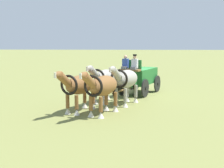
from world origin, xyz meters
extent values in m
plane|color=olive|center=(0.00, 0.00, 0.00)|extent=(220.00, 220.00, 0.00)
cube|color=#236B2D|center=(0.00, 0.00, 1.18)|extent=(3.23, 2.46, 1.02)
cube|color=brown|center=(1.56, -0.68, 1.73)|extent=(1.02, 1.38, 0.12)
cube|color=#236B2D|center=(1.93, -0.84, 1.02)|extent=(0.67, 1.13, 0.60)
cube|color=#236B2D|center=(1.29, -0.56, 2.06)|extent=(0.56, 1.18, 0.55)
cube|color=black|center=(0.00, 0.00, 0.57)|extent=(3.00, 1.43, 0.16)
cylinder|color=black|center=(1.39, 0.27, 0.57)|extent=(1.08, 0.53, 1.14)
cylinder|color=black|center=(1.39, 0.27, 0.57)|extent=(0.26, 0.25, 0.20)
cylinder|color=black|center=(0.74, -1.20, 0.57)|extent=(1.08, 0.53, 1.14)
cylinder|color=black|center=(0.74, -1.20, 0.57)|extent=(0.26, 0.25, 0.20)
cylinder|color=black|center=(-0.74, 1.20, 0.57)|extent=(1.08, 0.53, 1.14)
cylinder|color=black|center=(-0.74, 1.20, 0.57)|extent=(0.26, 0.25, 0.20)
cylinder|color=black|center=(-1.39, -0.27, 0.57)|extent=(1.08, 0.53, 1.14)
cylinder|color=black|center=(-1.39, -0.27, 0.57)|extent=(0.26, 0.25, 0.20)
cylinder|color=brown|center=(2.52, -1.10, 0.62)|extent=(2.42, 1.13, 0.10)
cube|color=slate|center=(1.80, -0.45, 1.87)|extent=(0.49, 0.45, 0.16)
cube|color=silver|center=(1.69, -0.40, 2.14)|extent=(0.36, 0.43, 0.55)
sphere|color=tan|center=(1.69, -0.40, 2.53)|extent=(0.22, 0.22, 0.22)
cylinder|color=black|center=(1.69, -0.40, 2.66)|extent=(0.24, 0.24, 0.08)
cube|color=slate|center=(1.55, -1.02, 1.87)|extent=(0.49, 0.45, 0.16)
cube|color=#334C99|center=(1.44, -0.97, 2.14)|extent=(0.36, 0.43, 0.55)
sphere|color=tan|center=(1.44, -0.97, 2.53)|extent=(0.22, 0.22, 0.22)
ellipsoid|color=#9E998E|center=(3.61, -0.87, 1.42)|extent=(2.27, 1.73, 0.99)
cylinder|color=#9E998E|center=(4.38, -0.91, 0.65)|extent=(0.18, 0.18, 0.70)
cone|color=silver|center=(4.38, -0.91, 0.15)|extent=(0.30, 0.30, 0.30)
cylinder|color=#9E998E|center=(4.16, -1.41, 0.65)|extent=(0.18, 0.18, 0.70)
cone|color=silver|center=(4.16, -1.41, 0.15)|extent=(0.30, 0.30, 0.30)
cylinder|color=#9E998E|center=(3.06, -0.33, 0.65)|extent=(0.18, 0.18, 0.70)
cone|color=silver|center=(3.06, -0.33, 0.15)|extent=(0.30, 0.30, 0.30)
cylinder|color=#9E998E|center=(2.84, -0.83, 0.65)|extent=(0.18, 0.18, 0.70)
cone|color=silver|center=(2.84, -0.83, 0.15)|extent=(0.30, 0.30, 0.30)
cylinder|color=#9E998E|center=(4.79, -1.39, 1.83)|extent=(1.01, 0.71, 0.81)
ellipsoid|color=#9E998E|center=(5.13, -1.54, 2.09)|extent=(0.65, 0.48, 0.32)
cube|color=silver|center=(5.39, -1.65, 2.09)|extent=(0.10, 0.12, 0.24)
torus|color=black|center=(4.45, -1.24, 1.52)|extent=(0.51, 0.97, 1.01)
cylinder|color=black|center=(2.62, -0.44, 1.12)|extent=(0.14, 0.14, 0.80)
ellipsoid|color=#9E998E|center=(3.09, -2.06, 1.43)|extent=(2.32, 1.69, 0.91)
cylinder|color=#9E998E|center=(3.87, -2.13, 0.68)|extent=(0.18, 0.18, 0.73)
cone|color=silver|center=(3.87, -2.13, 0.16)|extent=(0.30, 0.30, 0.31)
cylinder|color=#9E998E|center=(3.67, -2.59, 0.68)|extent=(0.18, 0.18, 0.73)
cone|color=silver|center=(3.67, -2.59, 0.16)|extent=(0.30, 0.30, 0.31)
cylinder|color=#9E998E|center=(2.50, -1.53, 0.68)|extent=(0.18, 0.18, 0.73)
cone|color=silver|center=(2.50, -1.53, 0.16)|extent=(0.30, 0.30, 0.31)
cylinder|color=#9E998E|center=(2.30, -1.99, 0.68)|extent=(0.18, 0.18, 0.73)
cone|color=silver|center=(2.30, -1.99, 0.16)|extent=(0.30, 0.30, 0.31)
cylinder|color=#9E998E|center=(4.31, -2.59, 1.82)|extent=(1.01, 0.71, 0.81)
ellipsoid|color=#9E998E|center=(4.64, -2.74, 2.08)|extent=(0.65, 0.48, 0.32)
cube|color=silver|center=(4.90, -2.85, 2.08)|extent=(0.10, 0.12, 0.24)
torus|color=black|center=(3.97, -2.45, 1.53)|extent=(0.49, 0.91, 0.94)
cylinder|color=black|center=(2.07, -1.61, 1.13)|extent=(0.14, 0.14, 0.80)
ellipsoid|color=brown|center=(5.99, -1.91, 1.38)|extent=(2.33, 1.73, 0.95)
cylinder|color=brown|center=(6.78, -1.97, 0.64)|extent=(0.18, 0.18, 0.68)
cone|color=silver|center=(6.78, -1.97, 0.15)|extent=(0.30, 0.30, 0.29)
cylinder|color=brown|center=(6.57, -2.45, 0.64)|extent=(0.18, 0.18, 0.68)
cone|color=silver|center=(6.57, -2.45, 0.15)|extent=(0.30, 0.30, 0.29)
cylinder|color=brown|center=(5.41, -1.37, 0.64)|extent=(0.18, 0.18, 0.68)
cone|color=silver|center=(5.41, -1.37, 0.15)|extent=(0.30, 0.30, 0.29)
cylinder|color=brown|center=(5.20, -1.85, 0.64)|extent=(0.18, 0.18, 0.68)
cone|color=silver|center=(5.20, -1.85, 0.15)|extent=(0.30, 0.30, 0.29)
cylinder|color=brown|center=(7.21, -2.44, 1.78)|extent=(1.01, 0.71, 0.81)
ellipsoid|color=brown|center=(7.54, -2.59, 2.04)|extent=(0.65, 0.48, 0.32)
cube|color=silver|center=(7.80, -2.70, 2.04)|extent=(0.10, 0.12, 0.24)
torus|color=black|center=(6.87, -2.30, 1.48)|extent=(0.50, 0.94, 0.98)
cylinder|color=black|center=(4.97, -1.47, 1.08)|extent=(0.14, 0.14, 0.80)
ellipsoid|color=brown|center=(5.47, -3.10, 1.35)|extent=(2.37, 1.73, 0.94)
cylinder|color=brown|center=(6.27, -3.17, 0.62)|extent=(0.18, 0.18, 0.67)
cone|color=silver|center=(6.27, -3.17, 0.14)|extent=(0.30, 0.30, 0.29)
cylinder|color=brown|center=(6.06, -3.65, 0.62)|extent=(0.18, 0.18, 0.67)
cone|color=silver|center=(6.06, -3.65, 0.14)|extent=(0.30, 0.30, 0.29)
cylinder|color=brown|center=(4.88, -2.56, 0.62)|extent=(0.18, 0.18, 0.67)
cone|color=silver|center=(4.88, -2.56, 0.14)|extent=(0.30, 0.30, 0.29)
cylinder|color=brown|center=(4.67, -3.03, 0.62)|extent=(0.18, 0.18, 0.67)
cone|color=silver|center=(4.67, -3.03, 0.14)|extent=(0.30, 0.30, 0.29)
cylinder|color=brown|center=(6.70, -3.64, 1.75)|extent=(1.01, 0.71, 0.81)
ellipsoid|color=brown|center=(7.04, -3.79, 2.01)|extent=(0.65, 0.48, 0.32)
cube|color=silver|center=(7.30, -3.90, 2.01)|extent=(0.10, 0.12, 0.24)
torus|color=black|center=(6.37, -3.50, 1.45)|extent=(0.50, 0.93, 0.96)
cylinder|color=black|center=(4.43, -2.65, 1.05)|extent=(0.14, 0.14, 0.80)
camera|label=1|loc=(20.16, -0.60, 3.46)|focal=48.55mm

